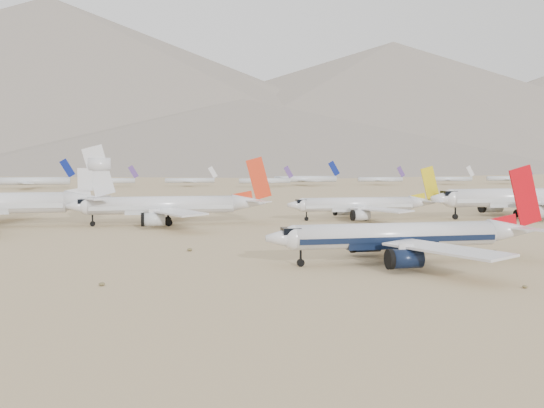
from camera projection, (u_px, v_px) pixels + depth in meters
The scene contains 9 objects.
ground at pixel (372, 258), 104.71m from camera, with size 7000.00×7000.00×0.00m, color #9B805A.
main_airliner at pixel (408, 236), 99.59m from camera, with size 45.85×44.79×16.18m.
row2_navy_widebody at pixel (528, 198), 178.44m from camera, with size 59.10×57.79×21.03m.
row2_gold_tail at pixel (364, 205), 173.15m from camera, with size 43.27×42.31×15.41m.
row2_orange_tail at pixel (171, 206), 159.17m from camera, with size 50.44×49.35×17.99m.
distant_storage_row at pixel (155, 180), 390.25m from camera, with size 523.54×57.24×16.12m.
mountain_range at pixel (186, 100), 1715.82m from camera, with size 7354.00×3024.00×470.00m.
foothills at pixel (420, 137), 1280.34m from camera, with size 4637.50×1395.00×155.00m.
desert_scrub at pixel (472, 305), 69.44m from camera, with size 261.14×121.67×0.67m.
Camera 1 is at (-37.80, -98.20, 16.72)m, focal length 40.00 mm.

